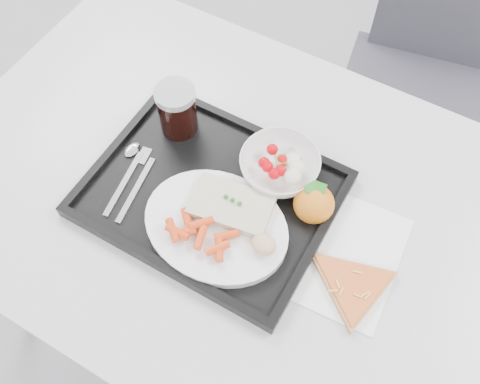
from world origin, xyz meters
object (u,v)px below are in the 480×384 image
object	(u,v)px
table	(238,212)
dinner_plate	(216,226)
salad_bowl	(280,166)
tangerine	(314,204)
pizza_slice	(352,285)
tray	(211,195)
cola_glass	(177,109)
chair	(432,63)

from	to	relation	value
table	dinner_plate	size ratio (longest dim) A/B	4.44
salad_bowl	tangerine	world-z (taller)	tangerine
pizza_slice	tray	bearing A→B (deg)	173.69
dinner_plate	tangerine	xyz separation A→B (m)	(0.13, 0.12, 0.01)
cola_glass	pizza_slice	bearing A→B (deg)	-17.10
cola_glass	salad_bowl	bearing A→B (deg)	0.49
salad_bowl	pizza_slice	size ratio (longest dim) A/B	0.68
chair	cola_glass	distance (m)	0.82
chair	tray	xyz separation A→B (m)	(-0.24, -0.77, 0.22)
table	chair	xyz separation A→B (m)	(0.19, 0.74, -0.15)
chair	tangerine	distance (m)	0.75
table	cola_glass	xyz separation A→B (m)	(-0.18, 0.07, 0.14)
tangerine	pizza_slice	world-z (taller)	tangerine
table	dinner_plate	bearing A→B (deg)	-85.98
table	tray	bearing A→B (deg)	-144.91
cola_glass	tangerine	bearing A→B (deg)	-6.80
salad_bowl	cola_glass	size ratio (longest dim) A/B	1.41
salad_bowl	pizza_slice	world-z (taller)	salad_bowl
tangerine	cola_glass	bearing A→B (deg)	173.20
dinner_plate	cola_glass	bearing A→B (deg)	138.81
chair	cola_glass	bearing A→B (deg)	-119.01
tangerine	salad_bowl	bearing A→B (deg)	156.49
dinner_plate	cola_glass	xyz separation A→B (m)	(-0.18, 0.16, 0.05)
salad_bowl	pizza_slice	xyz separation A→B (m)	(0.22, -0.14, -0.03)
tray	cola_glass	world-z (taller)	cola_glass
tray	salad_bowl	bearing A→B (deg)	49.02
tray	dinner_plate	xyz separation A→B (m)	(0.05, -0.06, 0.02)
tangerine	pizza_slice	bearing A→B (deg)	-38.30
chair	tray	distance (m)	0.84
tray	cola_glass	size ratio (longest dim) A/B	4.17
dinner_plate	cola_glass	distance (m)	0.25
table	tangerine	size ratio (longest dim) A/B	12.42
chair	dinner_plate	distance (m)	0.88
table	dinner_plate	world-z (taller)	dinner_plate
salad_bowl	tangerine	size ratio (longest dim) A/B	1.57
table	cola_glass	distance (m)	0.24
dinner_plate	salad_bowl	bearing A→B (deg)	75.21
table	pizza_slice	xyz separation A→B (m)	(0.26, -0.06, 0.08)
pizza_slice	tangerine	bearing A→B (deg)	141.70
dinner_plate	pizza_slice	distance (m)	0.26
tray	pizza_slice	world-z (taller)	tray
chair	salad_bowl	size ratio (longest dim) A/B	6.11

